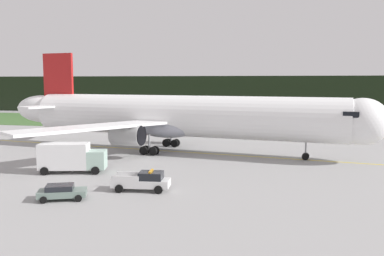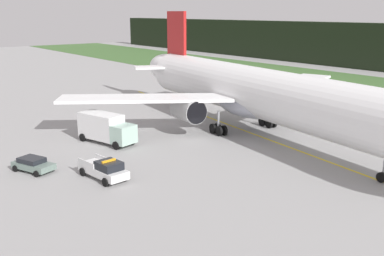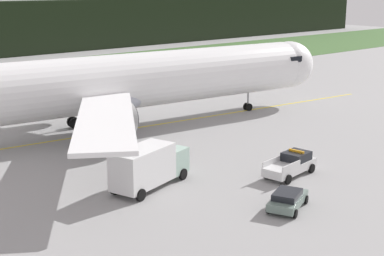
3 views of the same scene
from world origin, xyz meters
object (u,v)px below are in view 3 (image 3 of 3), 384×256
Objects in this scene: ops_pickup_truck at (291,164)px; airliner at (118,84)px; staff_car at (288,199)px; catering_truck at (149,165)px.

airliner is at bearing 95.98° from ops_pickup_truck.
catering_truck is at bearing 115.18° from staff_car.
ops_pickup_truck is at bearing -27.33° from catering_truck.
catering_truck is 10.78m from staff_car.
catering_truck is at bearing -117.18° from airliner.
airliner is 12.73× the size of staff_car.
staff_car is at bearing -64.82° from catering_truck.
staff_car is at bearing -143.00° from ops_pickup_truck.
ops_pickup_truck reaches higher than staff_car.
ops_pickup_truck is (2.22, -21.17, -4.12)m from airliner.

